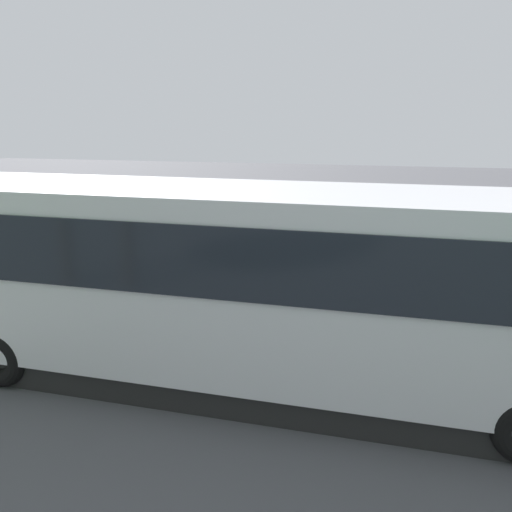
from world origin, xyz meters
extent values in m
plane|color=#4C4C51|center=(0.00, 0.00, 0.00)|extent=(80.00, 80.00, 0.00)
cube|color=silver|center=(-0.64, 4.03, 1.85)|extent=(11.32, 2.64, 2.80)
cube|color=black|center=(-0.66, 2.77, 2.41)|extent=(9.48, 0.16, 1.01)
cube|color=black|center=(-0.62, 5.30, 2.41)|extent=(9.48, 0.16, 1.01)
cube|color=#1959B2|center=(-0.66, 2.77, 1.29)|extent=(9.93, 0.16, 0.28)
cube|color=black|center=(-0.64, 4.03, 0.23)|extent=(10.41, 2.43, 0.45)
torus|color=black|center=(3.30, 2.85, 0.50)|extent=(1.00, 0.33, 1.00)
torus|color=black|center=(3.32, 5.11, 0.50)|extent=(1.00, 0.33, 1.00)
torus|color=black|center=(-4.60, 2.96, 0.50)|extent=(1.00, 0.33, 1.00)
cylinder|color=#473823|center=(-1.41, 1.06, 0.46)|extent=(0.14, 0.14, 0.75)
cube|color=black|center=(-1.41, 1.02, 0.05)|extent=(0.14, 0.27, 0.10)
cylinder|color=#473823|center=(-1.57, 1.04, 0.46)|extent=(0.14, 0.14, 0.75)
cube|color=black|center=(-1.57, 1.00, 0.05)|extent=(0.14, 0.27, 0.10)
cube|color=navy|center=(-1.49, 1.05, 1.15)|extent=(0.42, 0.34, 0.63)
cylinder|color=navy|center=(-1.26, 1.09, 1.17)|extent=(0.10, 0.10, 0.60)
sphere|color=tan|center=(-1.26, 1.09, 0.87)|extent=(0.10, 0.10, 0.09)
cylinder|color=navy|center=(-1.73, 1.01, 1.17)|extent=(0.10, 0.10, 0.60)
sphere|color=tan|center=(-1.73, 1.01, 0.87)|extent=(0.10, 0.10, 0.09)
sphere|color=tan|center=(-1.49, 1.05, 1.60)|extent=(0.26, 0.26, 0.23)
cylinder|color=black|center=(-0.19, 1.04, 0.49)|extent=(0.12, 0.12, 0.79)
cube|color=black|center=(-0.19, 1.00, 0.05)|extent=(0.10, 0.26, 0.10)
cylinder|color=black|center=(-0.35, 1.04, 0.49)|extent=(0.12, 0.12, 0.79)
cube|color=black|center=(-0.35, 1.00, 0.05)|extent=(0.10, 0.26, 0.10)
cube|color=#D8F233|center=(-0.27, 1.04, 1.21)|extent=(0.38, 0.28, 0.66)
cube|color=silver|center=(-0.27, 1.04, 1.21)|extent=(0.39, 0.29, 0.06)
cylinder|color=#D8F233|center=(-0.03, 1.04, 1.23)|extent=(0.09, 0.09, 0.63)
sphere|color=tan|center=(-0.03, 1.04, 0.92)|extent=(0.09, 0.09, 0.09)
cylinder|color=#D8F233|center=(-0.51, 1.04, 1.23)|extent=(0.09, 0.09, 0.63)
sphere|color=tan|center=(-0.51, 1.04, 0.92)|extent=(0.09, 0.09, 0.09)
sphere|color=tan|center=(-0.27, 1.04, 1.68)|extent=(0.24, 0.24, 0.24)
cylinder|color=#473823|center=(1.06, 1.25, 0.48)|extent=(0.13, 0.13, 0.79)
cube|color=black|center=(1.06, 1.21, 0.05)|extent=(0.12, 0.27, 0.10)
cylinder|color=#473823|center=(0.90, 1.26, 0.48)|extent=(0.13, 0.13, 0.79)
cube|color=black|center=(0.90, 1.22, 0.05)|extent=(0.12, 0.27, 0.10)
cube|color=black|center=(0.98, 1.26, 1.20)|extent=(0.40, 0.31, 0.66)
cylinder|color=black|center=(1.22, 1.24, 1.22)|extent=(0.10, 0.10, 0.62)
sphere|color=tan|center=(1.22, 1.24, 0.91)|extent=(0.10, 0.10, 0.09)
cylinder|color=black|center=(0.74, 1.27, 1.22)|extent=(0.10, 0.10, 0.62)
sphere|color=tan|center=(0.74, 1.27, 0.91)|extent=(0.10, 0.10, 0.09)
sphere|color=tan|center=(0.98, 1.26, 1.67)|extent=(0.25, 0.25, 0.24)
torus|color=black|center=(-2.41, 1.77, 0.30)|extent=(0.61, 0.20, 0.60)
cylinder|color=silver|center=(-2.41, 1.77, 0.30)|extent=(0.13, 0.11, 0.12)
torus|color=black|center=(-3.85, 1.95, 0.30)|extent=(0.61, 0.20, 0.60)
cylinder|color=silver|center=(-3.85, 1.95, 0.30)|extent=(0.13, 0.13, 0.12)
cylinder|color=silver|center=(-2.46, 1.78, 0.65)|extent=(0.32, 0.09, 0.67)
cube|color=white|center=(-3.05, 1.85, 0.63)|extent=(0.87, 0.38, 0.36)
cube|color=black|center=(-3.53, 1.91, 0.68)|extent=(0.54, 0.28, 0.20)
cylinder|color=silver|center=(-3.40, 2.04, 0.42)|extent=(0.46, 0.14, 0.08)
cylinder|color=black|center=(-2.51, 1.79, 0.95)|extent=(0.11, 0.58, 0.04)
torus|color=black|center=(1.91, -1.84, 0.30)|extent=(0.61, 0.18, 0.60)
cylinder|color=silver|center=(1.91, -1.84, 0.30)|extent=(0.13, 0.11, 0.12)
torus|color=black|center=(2.84, -1.77, 1.42)|extent=(0.85, 0.20, 0.84)
cylinder|color=silver|center=(2.84, -1.77, 1.42)|extent=(0.13, 0.13, 0.12)
cylinder|color=silver|center=(1.68, -1.86, 0.56)|extent=(0.69, 0.11, 0.26)
cube|color=white|center=(2.08, -1.83, 1.01)|extent=(0.83, 0.34, 0.88)
cube|color=black|center=(2.34, -1.81, 1.41)|extent=(0.50, 0.26, 0.53)
cylinder|color=silver|center=(2.48, -1.94, 1.16)|extent=(0.35, 0.11, 0.40)
cylinder|color=black|center=(1.48, -1.87, 0.79)|extent=(0.08, 0.58, 0.04)
cube|color=black|center=(1.90, -1.84, 1.25)|extent=(0.48, 0.38, 0.52)
sphere|color=red|center=(1.50, -1.87, 1.06)|extent=(0.28, 0.28, 0.26)
cylinder|color=black|center=(1.70, -1.68, 1.03)|extent=(0.46, 0.13, 0.21)
cylinder|color=black|center=(2.24, -1.63, 1.18)|extent=(0.38, 0.13, 0.33)
cylinder|color=black|center=(1.73, -2.04, 1.03)|extent=(0.46, 0.13, 0.21)
cylinder|color=black|center=(2.27, -1.99, 1.18)|extent=(0.38, 0.13, 0.33)
cube|color=white|center=(-2.89, -1.71, 0.00)|extent=(0.27, 4.01, 0.01)
cube|color=white|center=(-0.11, -1.71, 0.00)|extent=(0.29, 4.39, 0.01)
cube|color=white|center=(2.66, -1.71, 0.00)|extent=(0.30, 4.55, 0.01)
camera|label=1|loc=(-2.67, 11.67, 4.27)|focal=36.73mm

